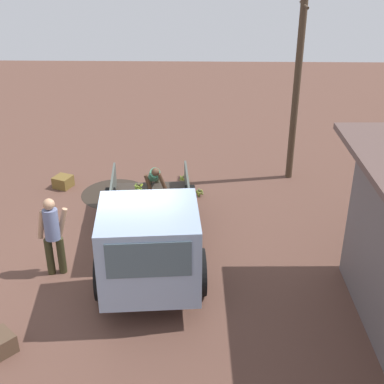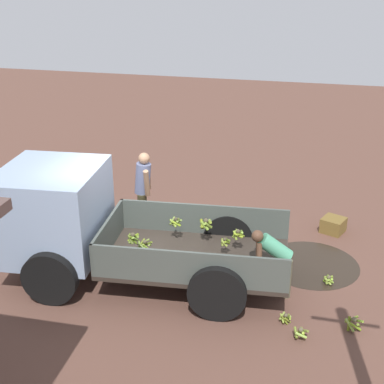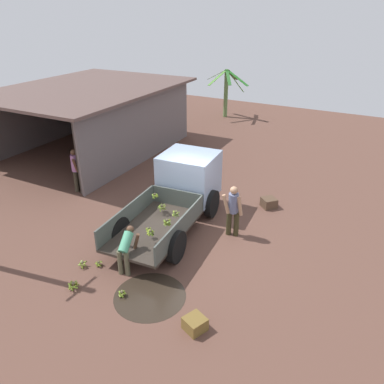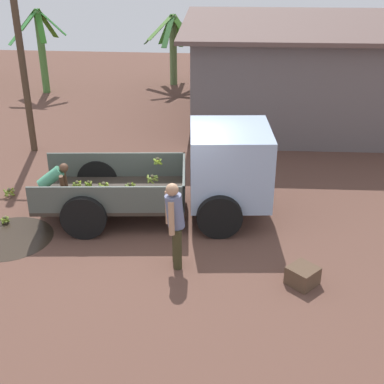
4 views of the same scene
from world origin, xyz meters
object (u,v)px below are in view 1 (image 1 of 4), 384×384
(cargo_truck, at_px, (150,241))
(wooden_crate_0, at_px, (63,182))
(banana_bunch_on_ground_3, at_px, (186,197))
(banana_bunch_on_ground_2, at_px, (199,192))
(utility_pole, at_px, (297,87))
(banana_bunch_on_ground_0, at_px, (139,186))
(person_worker_loading, at_px, (154,180))
(banana_bunch_on_ground_1, at_px, (184,179))
(person_foreground_visitor, at_px, (53,233))
(person_bystander_near_shed, at_px, (378,239))

(cargo_truck, bearing_deg, wooden_crate_0, -152.43)
(banana_bunch_on_ground_3, bearing_deg, banana_bunch_on_ground_2, 125.42)
(utility_pole, height_order, banana_bunch_on_ground_0, utility_pole)
(cargo_truck, relative_size, banana_bunch_on_ground_2, 20.94)
(banana_bunch_on_ground_3, bearing_deg, banana_bunch_on_ground_0, -116.07)
(wooden_crate_0, bearing_deg, person_worker_loading, 69.42)
(utility_pole, bearing_deg, banana_bunch_on_ground_2, -64.05)
(banana_bunch_on_ground_1, height_order, wooden_crate_0, wooden_crate_0)
(person_worker_loading, height_order, banana_bunch_on_ground_0, person_worker_loading)
(person_worker_loading, distance_m, wooden_crate_0, 2.86)
(cargo_truck, height_order, wooden_crate_0, cargo_truck)
(person_foreground_visitor, distance_m, banana_bunch_on_ground_2, 4.66)
(banana_bunch_on_ground_0, distance_m, wooden_crate_0, 2.10)
(person_foreground_visitor, bearing_deg, wooden_crate_0, 0.44)
(person_worker_loading, bearing_deg, banana_bunch_on_ground_2, 102.96)
(person_foreground_visitor, distance_m, banana_bunch_on_ground_0, 4.19)
(banana_bunch_on_ground_2, bearing_deg, banana_bunch_on_ground_3, -54.58)
(utility_pole, bearing_deg, person_worker_loading, -64.39)
(person_worker_loading, relative_size, person_bystander_near_shed, 0.71)
(banana_bunch_on_ground_3, relative_size, wooden_crate_0, 0.46)
(banana_bunch_on_ground_2, bearing_deg, person_worker_loading, -65.17)
(utility_pole, xyz_separation_m, person_worker_loading, (1.78, -3.71, -1.94))
(person_worker_loading, xyz_separation_m, banana_bunch_on_ground_0, (-0.92, -0.53, -0.63))
(banana_bunch_on_ground_0, bearing_deg, person_worker_loading, 29.71)
(banana_bunch_on_ground_3, bearing_deg, person_foreground_visitor, -38.93)
(utility_pole, height_order, wooden_crate_0, utility_pole)
(person_foreground_visitor, bearing_deg, banana_bunch_on_ground_0, -29.55)
(person_worker_loading, height_order, banana_bunch_on_ground_3, person_worker_loading)
(banana_bunch_on_ground_1, bearing_deg, wooden_crate_0, -84.39)
(cargo_truck, relative_size, person_worker_loading, 4.28)
(person_foreground_visitor, height_order, banana_bunch_on_ground_1, person_foreground_visitor)
(banana_bunch_on_ground_0, bearing_deg, wooden_crate_0, -91.73)
(person_worker_loading, xyz_separation_m, banana_bunch_on_ground_1, (-1.32, 0.72, -0.58))
(cargo_truck, distance_m, person_worker_loading, 3.47)
(person_worker_loading, relative_size, banana_bunch_on_ground_2, 4.90)
(banana_bunch_on_ground_2, bearing_deg, cargo_truck, -13.30)
(person_worker_loading, distance_m, banana_bunch_on_ground_2, 1.40)
(person_foreground_visitor, height_order, banana_bunch_on_ground_3, person_foreground_visitor)
(utility_pole, distance_m, banana_bunch_on_ground_2, 3.81)
(person_bystander_near_shed, height_order, wooden_crate_0, person_bystander_near_shed)
(utility_pole, height_order, banana_bunch_on_ground_3, utility_pole)
(banana_bunch_on_ground_3, distance_m, wooden_crate_0, 3.50)
(cargo_truck, distance_m, person_bystander_near_shed, 4.55)
(person_foreground_visitor, relative_size, banana_bunch_on_ground_3, 8.38)
(person_foreground_visitor, xyz_separation_m, banana_bunch_on_ground_2, (-3.49, 2.97, -0.84))
(cargo_truck, bearing_deg, banana_bunch_on_ground_0, -175.52)
(utility_pole, height_order, banana_bunch_on_ground_2, utility_pole)
(banana_bunch_on_ground_0, bearing_deg, person_bystander_near_shed, 53.00)
(banana_bunch_on_ground_0, bearing_deg, banana_bunch_on_ground_2, 76.79)
(banana_bunch_on_ground_1, xyz_separation_m, banana_bunch_on_ground_3, (1.04, 0.07, -0.04))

